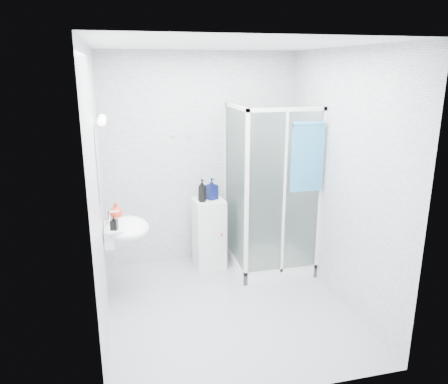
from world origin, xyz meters
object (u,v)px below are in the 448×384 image
object	(u,v)px
hand_towel	(307,155)
soap_dispenser_black	(114,223)
storage_cabinet	(209,233)
shower_enclosure	(265,235)
wall_basin	(125,229)
shampoo_bottle_a	(202,190)
soap_dispenser_orange	(116,210)
shampoo_bottle_b	(212,189)

from	to	relation	value
hand_towel	soap_dispenser_black	distance (m)	2.14
storage_cabinet	shower_enclosure	bearing A→B (deg)	-25.61
wall_basin	shampoo_bottle_a	size ratio (longest dim) A/B	2.06
storage_cabinet	soap_dispenser_black	size ratio (longest dim) A/B	5.91
storage_cabinet	soap_dispenser_orange	distance (m)	1.27
shower_enclosure	storage_cabinet	xyz separation A→B (m)	(-0.64, 0.26, -0.01)
shower_enclosure	storage_cabinet	bearing A→B (deg)	158.00
storage_cabinet	soap_dispenser_orange	bearing A→B (deg)	-162.99
shampoo_bottle_a	storage_cabinet	bearing A→B (deg)	26.40
wall_basin	storage_cabinet	distance (m)	1.22
shampoo_bottle_a	shampoo_bottle_b	bearing A→B (deg)	26.52
shower_enclosure	soap_dispenser_black	bearing A→B (deg)	-164.29
wall_basin	shampoo_bottle_a	bearing A→B (deg)	29.85
hand_towel	soap_dispenser_orange	world-z (taller)	hand_towel
soap_dispenser_orange	hand_towel	bearing A→B (deg)	-6.98
hand_towel	wall_basin	bearing A→B (deg)	177.52
wall_basin	soap_dispenser_black	bearing A→B (deg)	-119.01
shampoo_bottle_a	hand_towel	bearing A→B (deg)	-30.66
shampoo_bottle_b	hand_towel	bearing A→B (deg)	-36.87
storage_cabinet	wall_basin	bearing A→B (deg)	-154.06
shower_enclosure	soap_dispenser_black	distance (m)	1.89
storage_cabinet	shampoo_bottle_a	bearing A→B (deg)	-157.22
storage_cabinet	soap_dispenser_black	xyz separation A→B (m)	(-1.11, -0.75, 0.50)
shower_enclosure	shampoo_bottle_b	distance (m)	0.86
shampoo_bottle_b	soap_dispenser_orange	xyz separation A→B (m)	(-1.13, -0.43, -0.05)
soap_dispenser_orange	wall_basin	bearing A→B (deg)	-65.50
soap_dispenser_orange	shampoo_bottle_a	bearing A→B (deg)	20.10
shampoo_bottle_b	wall_basin	bearing A→B (deg)	-150.55
soap_dispenser_orange	soap_dispenser_black	world-z (taller)	soap_dispenser_orange
hand_towel	shampoo_bottle_b	xyz separation A→B (m)	(-0.91, 0.68, -0.50)
shampoo_bottle_b	soap_dispenser_orange	distance (m)	1.21
wall_basin	storage_cabinet	bearing A→B (deg)	29.56
hand_towel	shampoo_bottle_b	world-z (taller)	hand_towel
storage_cabinet	shampoo_bottle_a	distance (m)	0.58
shampoo_bottle_b	soap_dispenser_orange	bearing A→B (deg)	-159.12
shampoo_bottle_a	shower_enclosure	bearing A→B (deg)	-16.44
shampoo_bottle_a	soap_dispenser_orange	size ratio (longest dim) A/B	1.54
shampoo_bottle_a	soap_dispenser_black	xyz separation A→B (m)	(-1.02, -0.71, -0.07)
storage_cabinet	hand_towel	world-z (taller)	hand_towel
shampoo_bottle_b	shower_enclosure	bearing A→B (deg)	-25.12
wall_basin	shampoo_bottle_a	world-z (taller)	shampoo_bottle_a
storage_cabinet	hand_towel	distance (m)	1.57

